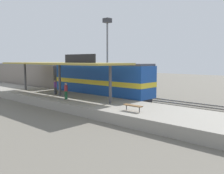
{
  "coord_description": "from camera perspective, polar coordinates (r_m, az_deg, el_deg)",
  "views": [
    {
      "loc": [
        -21.27,
        -23.4,
        4.95
      ],
      "look_at": [
        -1.38,
        -5.29,
        2.0
      ],
      "focal_mm": 38.95,
      "sensor_mm": 36.0,
      "label": 1
    }
  ],
  "objects": [
    {
      "name": "person_walking",
      "position": [
        29.96,
        -13.18,
        0.16
      ],
      "size": [
        0.34,
        0.34,
        1.71
      ],
      "color": "#4C4C51",
      "rests_on": "platform"
    },
    {
      "name": "track_near",
      "position": [
        32.0,
        -5.35,
        -2.61
      ],
      "size": [
        3.2,
        110.0,
        0.16
      ],
      "color": "#565249",
      "rests_on": "ground"
    },
    {
      "name": "person_waiting",
      "position": [
        25.85,
        -10.76,
        -0.73
      ],
      "size": [
        0.34,
        0.34,
        1.71
      ],
      "color": "#23603D",
      "rests_on": "platform"
    },
    {
      "name": "platform",
      "position": [
        29.08,
        -12.08,
        -2.78
      ],
      "size": [
        6.0,
        44.0,
        0.9
      ],
      "primitive_type": "cube",
      "color": "gray",
      "rests_on": "ground"
    },
    {
      "name": "ground_plane",
      "position": [
        33.37,
        -2.81,
        -2.28
      ],
      "size": [
        120.0,
        120.0,
        0.0
      ],
      "primitive_type": "plane",
      "color": "#666056"
    },
    {
      "name": "track_far",
      "position": [
        35.23,
        0.19,
        -1.76
      ],
      "size": [
        3.2,
        110.0,
        0.16
      ],
      "color": "#565249",
      "rests_on": "ground"
    },
    {
      "name": "passenger_carriage_front",
      "position": [
        44.78,
        -19.25,
        2.54
      ],
      "size": [
        2.9,
        20.0,
        4.24
      ],
      "color": "#28282D",
      "rests_on": "track_near"
    },
    {
      "name": "light_mast",
      "position": [
        40.17,
        -1.11,
        11.19
      ],
      "size": [
        1.1,
        1.1,
        11.7
      ],
      "color": "slate",
      "rests_on": "ground"
    },
    {
      "name": "station_canopy",
      "position": [
        28.66,
        -12.16,
        5.29
      ],
      "size": [
        5.2,
        18.0,
        4.7
      ],
      "color": "#47474C",
      "rests_on": "platform"
    },
    {
      "name": "platform_bench",
      "position": [
        19.54,
        4.91,
        -4.4
      ],
      "size": [
        0.44,
        1.7,
        0.5
      ],
      "color": "#333338",
      "rests_on": "platform"
    },
    {
      "name": "locomotive",
      "position": [
        30.22,
        -2.73,
        1.43
      ],
      "size": [
        2.93,
        14.43,
        4.44
      ],
      "color": "#28282D",
      "rests_on": "track_near"
    },
    {
      "name": "freight_car",
      "position": [
        35.07,
        0.08,
        1.39
      ],
      "size": [
        2.8,
        12.0,
        3.54
      ],
      "color": "#28282D",
      "rests_on": "track_far"
    }
  ]
}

